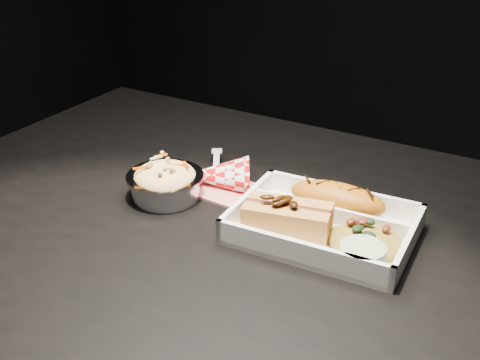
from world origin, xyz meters
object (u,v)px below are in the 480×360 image
Objects in this scene: hotdog at (288,215)px; napkin_fork at (216,176)px; food_tray at (323,228)px; foil_coleslaw_cup at (165,181)px; fried_pastry at (337,199)px; dining_table at (259,275)px.

napkin_fork is (-0.17, 0.08, -0.02)m from hotdog.
food_tray is at bearing 45.21° from napkin_fork.
food_tray is 1.61× the size of napkin_fork.
foil_coleslaw_cup is at bearing -177.99° from food_tray.
foil_coleslaw_cup is at bearing 165.70° from hotdog.
fried_pastry is at bearing 51.56° from hotdog.
dining_table is 0.13m from hotdog.
foil_coleslaw_cup is (-0.26, -0.02, 0.02)m from food_tray.
hotdog and foil_coleslaw_cup have the same top height.
foil_coleslaw_cup reaches higher than food_tray.
dining_table is 9.09× the size of hotdog.
hotdog is 0.22m from foil_coleslaw_cup.
fried_pastry is 0.09m from hotdog.
napkin_fork reaches higher than hotdog.
dining_table is at bearing 160.13° from hotdog.
food_tray reaches higher than dining_table.
dining_table is 4.64× the size of food_tray.
dining_table is 0.17m from fried_pastry.
hotdog reaches higher than dining_table.
food_tray is 0.26m from foil_coleslaw_cup.
napkin_fork is at bearing 148.35° from dining_table.
napkin_fork is (-0.22, 0.05, 0.01)m from food_tray.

